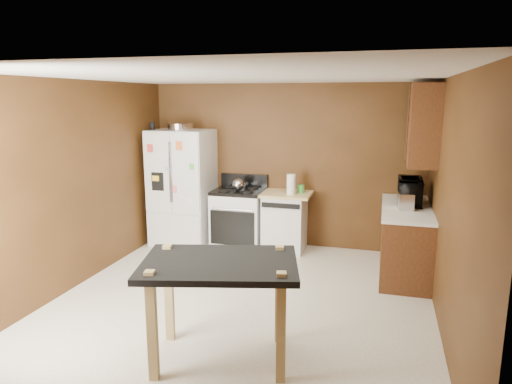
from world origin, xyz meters
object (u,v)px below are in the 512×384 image
at_px(roasting_pan, 181,127).
at_px(kettle, 238,185).
at_px(paper_towel, 291,184).
at_px(toaster, 405,201).
at_px(refrigerator, 183,187).
at_px(pen_cup, 152,126).
at_px(microwave, 410,192).
at_px(gas_range, 239,217).
at_px(green_canister, 301,189).
at_px(island, 220,276).
at_px(dishwasher, 285,221).

bearing_deg(roasting_pan, kettle, -1.01).
relative_size(paper_towel, toaster, 1.02).
relative_size(kettle, refrigerator, 0.10).
height_order(pen_cup, microwave, pen_cup).
relative_size(microwave, refrigerator, 0.31).
height_order(toaster, gas_range, toaster).
relative_size(green_canister, island, 0.08).
bearing_deg(paper_towel, roasting_pan, 179.31).
height_order(green_canister, island, green_canister).
height_order(gas_range, island, gas_range).
xyz_separation_m(kettle, green_canister, (0.93, 0.16, -0.04)).
xyz_separation_m(refrigerator, gas_range, (0.91, 0.06, -0.44)).
distance_m(refrigerator, island, 3.45).
distance_m(kettle, paper_towel, 0.82).
bearing_deg(pen_cup, island, -53.46).
bearing_deg(refrigerator, gas_range, 3.81).
xyz_separation_m(paper_towel, microwave, (1.65, -0.23, 0.02)).
bearing_deg(green_canister, island, -92.41).
relative_size(roasting_pan, microwave, 0.69).
relative_size(toaster, refrigerator, 0.16).
distance_m(microwave, island, 3.23).
distance_m(roasting_pan, pen_cup, 0.44).
relative_size(kettle, paper_towel, 0.62).
bearing_deg(refrigerator, roasting_pan, 114.42).
bearing_deg(paper_towel, island, -90.31).
distance_m(paper_towel, microwave, 1.66).
bearing_deg(paper_towel, gas_range, 175.45).
xyz_separation_m(green_canister, dishwasher, (-0.22, -0.07, -0.50)).
bearing_deg(gas_range, roasting_pan, -177.21).
bearing_deg(dishwasher, microwave, -10.35).
distance_m(toaster, island, 2.94).
bearing_deg(paper_towel, refrigerator, 179.83).
relative_size(pen_cup, dishwasher, 0.13).
bearing_deg(microwave, refrigerator, 86.49).
xyz_separation_m(paper_towel, refrigerator, (-1.74, 0.01, -0.14)).
bearing_deg(dishwasher, island, -88.34).
relative_size(roasting_pan, gas_range, 0.36).
height_order(roasting_pan, kettle, roasting_pan).
relative_size(green_canister, microwave, 0.21).
relative_size(pen_cup, paper_towel, 0.40).
bearing_deg(pen_cup, gas_range, 6.22).
height_order(pen_cup, island, pen_cup).
distance_m(paper_towel, refrigerator, 1.74).
distance_m(roasting_pan, kettle, 1.26).
height_order(toaster, refrigerator, refrigerator).
height_order(roasting_pan, microwave, roasting_pan).
relative_size(pen_cup, toaster, 0.41).
xyz_separation_m(kettle, paper_towel, (0.82, -0.00, 0.05)).
bearing_deg(roasting_pan, paper_towel, -0.69).
xyz_separation_m(kettle, gas_range, (-0.01, 0.06, -0.53)).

